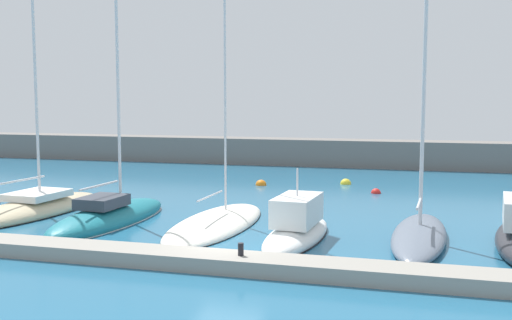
{
  "coord_description": "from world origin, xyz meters",
  "views": [
    {
      "loc": [
        6.87,
        -20.79,
        5.96
      ],
      "look_at": [
        -0.36,
        5.43,
        3.13
      ],
      "focal_mm": 41.99,
      "sensor_mm": 36.0,
      "label": 1
    }
  ],
  "objects_px": {
    "mooring_buoy_yellow": "(346,184)",
    "mooring_buoy_red": "(376,193)",
    "sailboat_sand_second": "(35,209)",
    "motorboat_white_fifth": "(297,228)",
    "sailboat_ivory_fourth": "(216,223)",
    "dock_bollard": "(241,249)",
    "sailboat_slate_sixth": "(419,232)",
    "sailboat_teal_third": "(109,217)",
    "mooring_buoy_orange": "(261,185)"
  },
  "relations": [
    {
      "from": "sailboat_teal_third",
      "to": "sailboat_slate_sixth",
      "type": "distance_m",
      "value": 14.32
    },
    {
      "from": "sailboat_sand_second",
      "to": "sailboat_teal_third",
      "type": "distance_m",
      "value": 5.04
    },
    {
      "from": "sailboat_sand_second",
      "to": "mooring_buoy_red",
      "type": "xyz_separation_m",
      "value": [
        16.57,
        11.33,
        -0.25
      ]
    },
    {
      "from": "sailboat_ivory_fourth",
      "to": "mooring_buoy_orange",
      "type": "height_order",
      "value": "sailboat_ivory_fourth"
    },
    {
      "from": "sailboat_teal_third",
      "to": "motorboat_white_fifth",
      "type": "height_order",
      "value": "sailboat_teal_third"
    },
    {
      "from": "sailboat_teal_third",
      "to": "sailboat_slate_sixth",
      "type": "bearing_deg",
      "value": -86.39
    },
    {
      "from": "mooring_buoy_yellow",
      "to": "mooring_buoy_red",
      "type": "distance_m",
      "value": 4.24
    },
    {
      "from": "sailboat_teal_third",
      "to": "sailboat_slate_sixth",
      "type": "xyz_separation_m",
      "value": [
        14.32,
        0.16,
        0.06
      ]
    },
    {
      "from": "sailboat_teal_third",
      "to": "motorboat_white_fifth",
      "type": "bearing_deg",
      "value": -92.81
    },
    {
      "from": "sailboat_slate_sixth",
      "to": "mooring_buoy_red",
      "type": "height_order",
      "value": "sailboat_slate_sixth"
    },
    {
      "from": "sailboat_sand_second",
      "to": "dock_bollard",
      "type": "height_order",
      "value": "sailboat_sand_second"
    },
    {
      "from": "mooring_buoy_yellow",
      "to": "mooring_buoy_red",
      "type": "height_order",
      "value": "mooring_buoy_yellow"
    },
    {
      "from": "sailboat_sand_second",
      "to": "motorboat_white_fifth",
      "type": "height_order",
      "value": "sailboat_sand_second"
    },
    {
      "from": "motorboat_white_fifth",
      "to": "mooring_buoy_yellow",
      "type": "relative_size",
      "value": 9.57
    },
    {
      "from": "sailboat_sand_second",
      "to": "motorboat_white_fifth",
      "type": "bearing_deg",
      "value": -93.83
    },
    {
      "from": "sailboat_teal_third",
      "to": "motorboat_white_fifth",
      "type": "relative_size",
      "value": 1.97
    },
    {
      "from": "motorboat_white_fifth",
      "to": "mooring_buoy_red",
      "type": "distance_m",
      "value": 13.59
    },
    {
      "from": "mooring_buoy_orange",
      "to": "sailboat_sand_second",
      "type": "bearing_deg",
      "value": -124.34
    },
    {
      "from": "sailboat_slate_sixth",
      "to": "mooring_buoy_red",
      "type": "bearing_deg",
      "value": 15.08
    },
    {
      "from": "sailboat_teal_third",
      "to": "mooring_buoy_yellow",
      "type": "relative_size",
      "value": 18.82
    },
    {
      "from": "mooring_buoy_yellow",
      "to": "mooring_buoy_orange",
      "type": "bearing_deg",
      "value": -159.19
    },
    {
      "from": "sailboat_ivory_fourth",
      "to": "dock_bollard",
      "type": "bearing_deg",
      "value": -152.79
    },
    {
      "from": "sailboat_ivory_fourth",
      "to": "sailboat_slate_sixth",
      "type": "xyz_separation_m",
      "value": [
        9.15,
        -0.52,
        0.24
      ]
    },
    {
      "from": "motorboat_white_fifth",
      "to": "sailboat_ivory_fourth",
      "type": "bearing_deg",
      "value": 72.59
    },
    {
      "from": "sailboat_teal_third",
      "to": "dock_bollard",
      "type": "height_order",
      "value": "sailboat_teal_third"
    },
    {
      "from": "motorboat_white_fifth",
      "to": "dock_bollard",
      "type": "bearing_deg",
      "value": 173.2
    },
    {
      "from": "sailboat_sand_second",
      "to": "motorboat_white_fifth",
      "type": "xyz_separation_m",
      "value": [
        14.26,
        -2.05,
        0.23
      ]
    },
    {
      "from": "mooring_buoy_yellow",
      "to": "mooring_buoy_orange",
      "type": "xyz_separation_m",
      "value": [
        -5.53,
        -2.1,
        0.0
      ]
    },
    {
      "from": "mooring_buoy_yellow",
      "to": "mooring_buoy_orange",
      "type": "height_order",
      "value": "same"
    },
    {
      "from": "mooring_buoy_yellow",
      "to": "mooring_buoy_red",
      "type": "relative_size",
      "value": 1.21
    },
    {
      "from": "motorboat_white_fifth",
      "to": "dock_bollard",
      "type": "distance_m",
      "value": 5.13
    },
    {
      "from": "sailboat_slate_sixth",
      "to": "mooring_buoy_yellow",
      "type": "xyz_separation_m",
      "value": [
        -4.98,
        15.82,
        -0.36
      ]
    },
    {
      "from": "motorboat_white_fifth",
      "to": "mooring_buoy_yellow",
      "type": "xyz_separation_m",
      "value": [
        -0.0,
        16.93,
        -0.47
      ]
    },
    {
      "from": "sailboat_slate_sixth",
      "to": "sailboat_sand_second",
      "type": "bearing_deg",
      "value": 90.01
    },
    {
      "from": "sailboat_sand_second",
      "to": "dock_bollard",
      "type": "relative_size",
      "value": 36.7
    },
    {
      "from": "sailboat_teal_third",
      "to": "mooring_buoy_orange",
      "type": "xyz_separation_m",
      "value": [
        3.81,
        13.88,
        -0.3
      ]
    },
    {
      "from": "sailboat_slate_sixth",
      "to": "dock_bollard",
      "type": "xyz_separation_m",
      "value": [
        -5.93,
        -6.14,
        0.4
      ]
    },
    {
      "from": "sailboat_teal_third",
      "to": "sailboat_ivory_fourth",
      "type": "distance_m",
      "value": 5.21
    },
    {
      "from": "sailboat_ivory_fourth",
      "to": "mooring_buoy_yellow",
      "type": "relative_size",
      "value": 23.71
    },
    {
      "from": "mooring_buoy_yellow",
      "to": "mooring_buoy_red",
      "type": "bearing_deg",
      "value": -56.79
    },
    {
      "from": "mooring_buoy_red",
      "to": "motorboat_white_fifth",
      "type": "bearing_deg",
      "value": -99.82
    },
    {
      "from": "sailboat_slate_sixth",
      "to": "dock_bollard",
      "type": "bearing_deg",
      "value": 138.83
    },
    {
      "from": "motorboat_white_fifth",
      "to": "mooring_buoy_yellow",
      "type": "height_order",
      "value": "motorboat_white_fifth"
    },
    {
      "from": "sailboat_slate_sixth",
      "to": "dock_bollard",
      "type": "distance_m",
      "value": 8.55
    },
    {
      "from": "dock_bollard",
      "to": "sailboat_teal_third",
      "type": "bearing_deg",
      "value": 144.5
    },
    {
      "from": "mooring_buoy_red",
      "to": "mooring_buoy_orange",
      "type": "distance_m",
      "value": 7.98
    },
    {
      "from": "sailboat_ivory_fourth",
      "to": "mooring_buoy_yellow",
      "type": "xyz_separation_m",
      "value": [
        4.17,
        15.3,
        -0.12
      ]
    },
    {
      "from": "sailboat_teal_third",
      "to": "sailboat_ivory_fourth",
      "type": "height_order",
      "value": "sailboat_ivory_fourth"
    },
    {
      "from": "motorboat_white_fifth",
      "to": "mooring_buoy_red",
      "type": "relative_size",
      "value": 11.63
    },
    {
      "from": "motorboat_white_fifth",
      "to": "sailboat_slate_sixth",
      "type": "distance_m",
      "value": 5.1
    }
  ]
}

